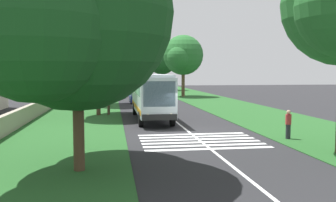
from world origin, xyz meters
TOP-DOWN VIEW (x-y plane):
  - ground at (0.00, 0.00)m, footprint 160.00×160.00m
  - grass_verge_left at (15.00, 8.20)m, footprint 120.00×8.00m
  - grass_verge_right at (15.00, -8.20)m, footprint 120.00×8.00m
  - centre_line at (15.00, 0.00)m, footprint 110.00×0.16m
  - coach_bus at (6.75, 1.80)m, footprint 11.16×2.62m
  - zebra_crossing at (-3.12, 0.00)m, footprint 4.95×6.80m
  - trailing_car_0 at (23.54, 1.88)m, footprint 4.30×1.78m
  - trailing_car_1 at (32.49, -1.82)m, footprint 4.30×1.78m
  - trailing_car_2 at (39.44, 1.57)m, footprint 4.30×1.78m
  - roadside_tree_left_0 at (10.22, 6.45)m, footprint 8.80×7.21m
  - roadside_tree_left_1 at (21.24, 5.91)m, footprint 7.89×7.00m
  - roadside_tree_left_2 at (-8.68, 6.53)m, footprint 9.64×7.67m
  - roadside_tree_right_0 at (53.43, -5.14)m, footprint 7.54×6.36m
  - roadside_tree_right_2 at (33.70, -5.89)m, footprint 7.50×6.23m
  - utility_pole at (10.38, 5.31)m, footprint 0.24×1.40m
  - roadside_wall at (20.00, 11.60)m, footprint 70.00×0.40m
  - pedestrian at (-3.47, -5.19)m, footprint 0.34×0.34m

SIDE VIEW (x-z plane):
  - ground at x=0.00m, z-range 0.00..0.00m
  - zebra_crossing at x=-3.12m, z-range 0.00..0.01m
  - centre_line at x=15.00m, z-range 0.00..0.01m
  - grass_verge_left at x=15.00m, z-range 0.00..0.04m
  - grass_verge_right at x=15.00m, z-range 0.00..0.04m
  - roadside_wall at x=20.00m, z-range 0.04..1.28m
  - trailing_car_0 at x=23.54m, z-range -0.05..1.38m
  - trailing_car_1 at x=32.49m, z-range -0.05..1.38m
  - trailing_car_2 at x=39.44m, z-range -0.05..1.38m
  - pedestrian at x=-3.47m, z-range 0.06..1.75m
  - coach_bus at x=6.75m, z-range 0.28..4.01m
  - utility_pole at x=10.38m, z-range 0.18..8.14m
  - roadside_tree_left_2 at x=-8.68m, z-range 0.98..10.93m
  - roadside_tree_right_0 at x=53.43m, z-range 1.51..11.14m
  - roadside_tree_right_2 at x=33.70m, z-range 1.54..11.13m
  - roadside_tree_left_0 at x=10.22m, z-range 2.35..14.59m
  - roadside_tree_left_1 at x=21.24m, z-range 2.53..14.82m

